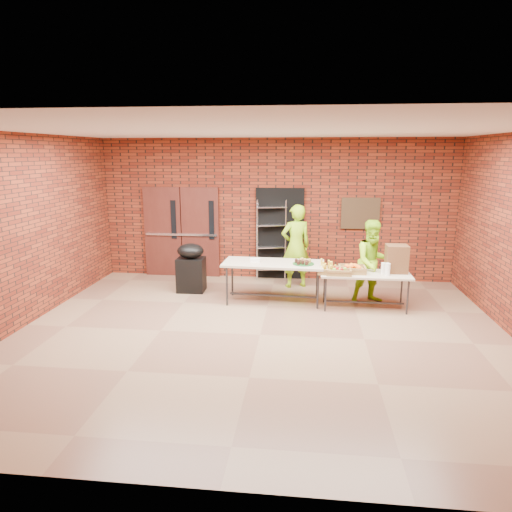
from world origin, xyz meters
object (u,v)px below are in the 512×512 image
Objects in this scene: volunteer_woman at (296,246)px; table_right at (365,276)px; wire_rack at (271,240)px; volunteer_man at (373,262)px; covered_grill at (191,267)px; table_left at (273,266)px; coffee_dispenser at (396,259)px.

table_right is at bearing 114.38° from volunteer_woman.
volunteer_man is at bearing -47.18° from wire_rack.
volunteer_man is at bearing 127.60° from volunteer_woman.
wire_rack is at bearing 32.79° from covered_grill.
wire_rack is at bearing 136.87° from table_right.
table_right is at bearing -133.86° from volunteer_man.
wire_rack is 2.52m from volunteer_man.
covered_grill is (-1.61, -1.10, -0.40)m from wire_rack.
volunteer_woman is at bearing 136.54° from table_right.
table_left is 1.09× the size of volunteer_woman.
coffee_dispenser reaches higher than covered_grill.
wire_rack is at bearing 127.56° from volunteer_man.
wire_rack is at bearing 145.94° from coffee_dispenser.
table_right is (1.90, -1.80, -0.29)m from wire_rack.
wire_rack is 2.98m from coffee_dispenser.
covered_grill is (-1.77, 0.52, -0.22)m from table_left.
volunteer_woman is (0.57, -0.53, -0.01)m from wire_rack.
table_left is (0.16, -1.62, -0.19)m from wire_rack.
volunteer_woman reaches higher than table_right.
wire_rack reaches higher than volunteer_woman.
table_right is at bearing -56.37° from wire_rack.
table_right is 3.58m from covered_grill.
coffee_dispenser is 4.14m from covered_grill.
table_left is 3.81× the size of coffee_dispenser.
wire_rack is 0.78m from volunteer_woman.
covered_grill is at bearing -158.58° from wire_rack.
wire_rack is 1.01× the size of volunteer_woman.
table_right is at bearing -166.97° from coffee_dispenser.
table_right is at bearing -3.21° from table_left.
table_right is 1.62× the size of covered_grill.
volunteer_woman is (2.18, 0.57, 0.39)m from covered_grill.
volunteer_woman reaches higher than table_left.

